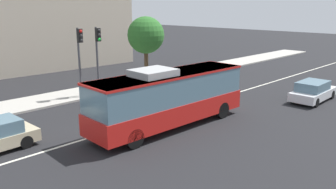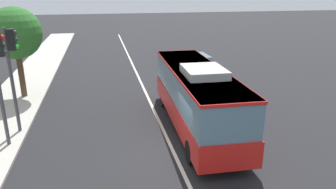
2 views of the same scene
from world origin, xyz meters
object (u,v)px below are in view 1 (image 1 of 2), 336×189
(transit_bus, at_px, (169,96))
(traffic_light_mid_block, at_px, (98,49))
(sedan_white, at_px, (313,91))
(traffic_light_near_corner, at_px, (80,51))
(street_tree_kerbside_left, at_px, (146,35))

(transit_bus, xyz_separation_m, traffic_light_mid_block, (1.14, 8.60, 1.75))
(sedan_white, distance_m, traffic_light_near_corner, 17.05)
(transit_bus, bearing_deg, sedan_white, -15.67)
(traffic_light_near_corner, height_order, street_tree_kerbside_left, street_tree_kerbside_left)
(traffic_light_near_corner, xyz_separation_m, street_tree_kerbside_left, (7.10, 0.88, 0.64))
(sedan_white, relative_size, traffic_light_near_corner, 0.87)
(transit_bus, xyz_separation_m, traffic_light_near_corner, (-0.28, 8.77, 1.75))
(transit_bus, height_order, traffic_light_near_corner, traffic_light_near_corner)
(traffic_light_mid_block, bearing_deg, sedan_white, 42.71)
(traffic_light_near_corner, distance_m, traffic_light_mid_block, 1.42)
(traffic_light_near_corner, distance_m, street_tree_kerbside_left, 7.19)
(traffic_light_near_corner, bearing_deg, traffic_light_mid_block, 82.19)
(traffic_light_near_corner, bearing_deg, street_tree_kerbside_left, 96.25)
(traffic_light_mid_block, xyz_separation_m, street_tree_kerbside_left, (5.69, 1.06, 0.64))
(traffic_light_mid_block, bearing_deg, transit_bus, -4.59)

